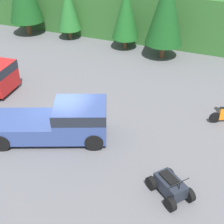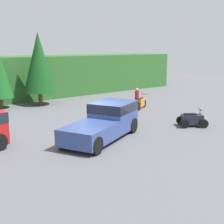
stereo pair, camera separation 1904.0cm
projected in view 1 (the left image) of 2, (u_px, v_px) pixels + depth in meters
name	position (u px, v px, depth m)	size (l,w,h in m)	color
ground_plane	(66.00, 127.00, 16.90)	(80.00, 80.00, 0.00)	#5B5B60
hillside_backdrop	(152.00, 12.00, 28.09)	(44.00, 6.00, 4.24)	#2D6028
tree_mid_left	(68.00, 8.00, 26.88)	(2.05, 2.05, 4.67)	brown
tree_mid_right	(126.00, 13.00, 24.73)	(2.23, 2.23, 5.06)	brown
tree_right	(166.00, 9.00, 22.68)	(2.84, 2.84, 6.47)	brown
pickup_truck_second	(62.00, 121.00, 15.56)	(6.08, 4.24, 1.95)	#334784
quad_atv	(170.00, 186.00, 12.67)	(2.18, 2.06, 1.15)	black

